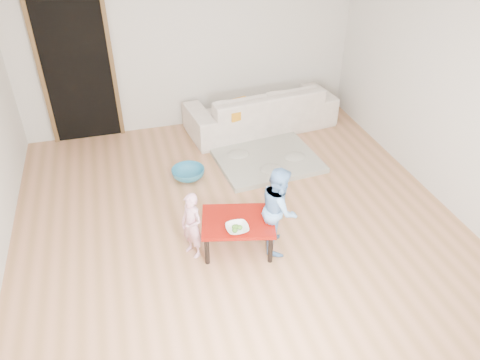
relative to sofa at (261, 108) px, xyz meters
name	(u,v)px	position (x,y,z in m)	size (l,w,h in m)	color
floor	(235,216)	(-0.97, -2.05, -0.33)	(5.00, 5.00, 0.01)	#A37246
back_wall	(189,42)	(-0.97, 0.45, 0.97)	(5.00, 0.02, 2.60)	beige
right_wall	(446,90)	(1.53, -2.05, 0.97)	(0.02, 5.00, 2.60)	beige
doorway	(78,72)	(-2.57, 0.43, 0.70)	(1.02, 0.08, 2.11)	brown
sofa	(261,108)	(0.00, 0.00, 0.00)	(2.26, 0.88, 0.66)	white
cushion	(239,109)	(-0.43, -0.27, 0.17)	(0.49, 0.43, 0.13)	orange
red_table	(238,234)	(-1.08, -2.56, -0.14)	(0.75, 0.56, 0.37)	maroon
bowl	(237,228)	(-1.13, -2.73, 0.07)	(0.23, 0.23, 0.06)	white
broccoli	(237,228)	(-1.13, -2.73, 0.07)	(0.12, 0.12, 0.06)	#2D5919
child_pink	(192,226)	(-1.56, -2.53, 0.05)	(0.27, 0.18, 0.75)	#D3608C
child_blue	(279,209)	(-0.66, -2.64, 0.16)	(0.47, 0.37, 0.97)	#69A8F4
basin	(188,173)	(-1.35, -1.09, -0.26)	(0.43, 0.43, 0.14)	teal
blanket	(267,159)	(-0.23, -0.99, -0.30)	(1.35, 1.12, 0.07)	#9D9B8A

